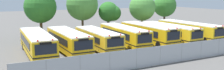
{
  "coord_description": "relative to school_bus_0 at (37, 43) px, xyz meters",
  "views": [
    {
      "loc": [
        -15.98,
        -27.7,
        6.75
      ],
      "look_at": [
        -1.73,
        0.0,
        1.6
      ],
      "focal_mm": 39.28,
      "sensor_mm": 36.0,
      "label": 1
    }
  ],
  "objects": [
    {
      "name": "tree_2",
      "position": [
        9.24,
        10.12,
        3.73
      ],
      "size": [
        5.17,
        5.17,
        7.72
      ],
      "color": "#4C3823",
      "rests_on": "ground_plane"
    },
    {
      "name": "school_bus_1",
      "position": [
        3.59,
        -0.07,
        -0.02
      ],
      "size": [
        2.6,
        10.41,
        2.63
      ],
      "rotation": [
        0.0,
        0.0,
        3.15
      ],
      "color": "yellow",
      "rests_on": "ground_plane"
    },
    {
      "name": "tree_5",
      "position": [
        26.02,
        9.93,
        3.32
      ],
      "size": [
        4.43,
        4.43,
        6.91
      ],
      "color": "#4C3823",
      "rests_on": "ground_plane"
    },
    {
      "name": "school_bus_4",
      "position": [
        15.01,
        -0.22,
        0.05
      ],
      "size": [
        2.75,
        10.51,
        2.77
      ],
      "rotation": [
        0.0,
        0.0,
        3.17
      ],
      "color": "yellow",
      "rests_on": "ground_plane"
    },
    {
      "name": "chainlink_fence",
      "position": [
        11.22,
        -9.54,
        -0.42
      ],
      "size": [
        30.04,
        0.07,
        1.9
      ],
      "color": "#9EA0A3",
      "rests_on": "ground_plane"
    },
    {
      "name": "ground_plane",
      "position": [
        11.16,
        -0.16,
        -1.4
      ],
      "size": [
        160.0,
        160.0,
        0.0
      ],
      "primitive_type": "plane",
      "color": "#514F4C"
    },
    {
      "name": "tree_3",
      "position": [
        13.88,
        9.25,
        2.39
      ],
      "size": [
        3.76,
        3.42,
        5.59
      ],
      "color": "#4C3823",
      "rests_on": "ground_plane"
    },
    {
      "name": "tree_1",
      "position": [
        2.51,
        10.38,
        3.41
      ],
      "size": [
        4.88,
        4.88,
        7.33
      ],
      "color": "#4C3823",
      "rests_on": "ground_plane"
    },
    {
      "name": "school_bus_5",
      "position": [
        18.58,
        -0.42,
        -0.03
      ],
      "size": [
        2.76,
        10.85,
        2.6
      ],
      "rotation": [
        0.0,
        0.0,
        3.17
      ],
      "color": "yellow",
      "rests_on": "ground_plane"
    },
    {
      "name": "school_bus_6",
      "position": [
        22.47,
        -0.32,
        0.02
      ],
      "size": [
        2.85,
        11.46,
        2.7
      ],
      "rotation": [
        0.0,
        0.0,
        3.17
      ],
      "color": "yellow",
      "rests_on": "ground_plane"
    },
    {
      "name": "tree_4",
      "position": [
        19.77,
        8.23,
        3.11
      ],
      "size": [
        4.63,
        4.63,
        6.81
      ],
      "color": "#4C3823",
      "rests_on": "ground_plane"
    },
    {
      "name": "school_bus_2",
      "position": [
        7.34,
        -0.28,
        -0.07
      ],
      "size": [
        2.57,
        9.73,
        2.52
      ],
      "rotation": [
        0.0,
        0.0,
        3.14
      ],
      "color": "yellow",
      "rests_on": "ground_plane"
    },
    {
      "name": "school_bus_0",
      "position": [
        0.0,
        0.0,
        0.0
      ],
      "size": [
        2.78,
        11.04,
        2.66
      ],
      "rotation": [
        0.0,
        0.0,
        3.12
      ],
      "color": "yellow",
      "rests_on": "ground_plane"
    },
    {
      "name": "school_bus_3",
      "position": [
        11.21,
        -0.1,
        0.01
      ],
      "size": [
        2.66,
        10.38,
        2.69
      ],
      "rotation": [
        0.0,
        0.0,
        3.12
      ],
      "color": "yellow",
      "rests_on": "ground_plane"
    }
  ]
}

